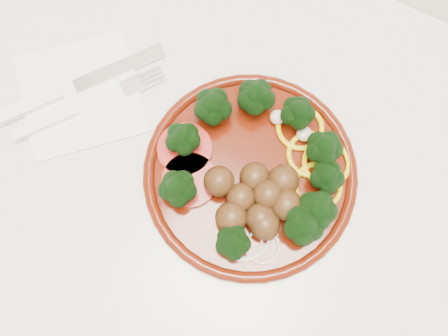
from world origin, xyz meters
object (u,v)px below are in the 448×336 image
at_px(knife, 57,94).
at_px(fork, 63,115).
at_px(napkin, 81,94).
at_px(plate, 255,174).

height_order(knife, fork, knife).
height_order(napkin, knife, knife).
xyz_separation_m(napkin, knife, (-0.02, -0.01, 0.01)).
relative_size(napkin, fork, 0.85).
xyz_separation_m(plate, napkin, (-0.24, -0.01, -0.02)).
bearing_deg(knife, plate, -49.15).
distance_m(knife, fork, 0.03).
relative_size(plate, napkin, 1.78).
bearing_deg(knife, fork, -97.00).
bearing_deg(plate, fork, -170.79).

